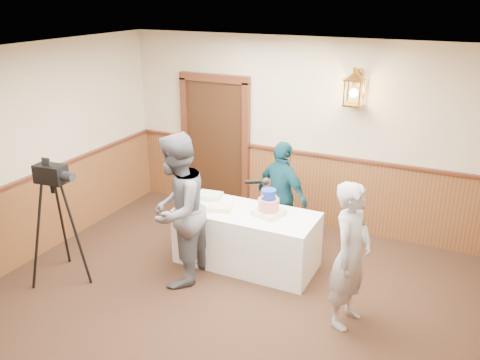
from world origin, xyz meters
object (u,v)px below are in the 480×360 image
object	(u,v)px
tiered_cake	(269,205)
assistant_p	(282,195)
sheet_cake_yellow	(220,208)
interviewer	(177,210)
tv_camera_rig	(58,229)
sheet_cake_green	(209,196)
display_table	(247,238)
baker	(351,255)

from	to	relation	value
tiered_cake	assistant_p	xyz separation A→B (m)	(-0.07, 0.65, -0.12)
tiered_cake	sheet_cake_yellow	xyz separation A→B (m)	(-0.62, -0.12, -0.10)
interviewer	assistant_p	world-z (taller)	interviewer
sheet_cake_yellow	tv_camera_rig	size ratio (longest dim) A/B	0.20
sheet_cake_green	interviewer	bearing A→B (deg)	-86.17
interviewer	sheet_cake_green	bearing A→B (deg)	175.63
display_table	sheet_cake_yellow	size ratio (longest dim) A/B	6.08
display_table	baker	size ratio (longest dim) A/B	1.11
tv_camera_rig	sheet_cake_green	bearing A→B (deg)	44.02
display_table	interviewer	world-z (taller)	interviewer
interviewer	assistant_p	bearing A→B (deg)	142.15
display_table	assistant_p	size ratio (longest dim) A/B	1.18
display_table	sheet_cake_green	bearing A→B (deg)	165.18
tiered_cake	baker	world-z (taller)	baker
tiered_cake	assistant_p	distance (m)	0.67
sheet_cake_yellow	interviewer	size ratio (longest dim) A/B	0.16
interviewer	tv_camera_rig	world-z (taller)	interviewer
sheet_cake_green	tv_camera_rig	xyz separation A→B (m)	(-1.28, -1.48, -0.11)
baker	assistant_p	bearing A→B (deg)	54.17
sheet_cake_green	assistant_p	bearing A→B (deg)	30.70
interviewer	tv_camera_rig	distance (m)	1.49
sheet_cake_yellow	assistant_p	size ratio (longest dim) A/B	0.19
sheet_cake_yellow	tv_camera_rig	xyz separation A→B (m)	(-1.59, -1.21, -0.11)
assistant_p	display_table	bearing A→B (deg)	96.26
sheet_cake_yellow	tiered_cake	bearing A→B (deg)	11.32
tiered_cake	interviewer	xyz separation A→B (m)	(-0.87, -0.75, 0.06)
tiered_cake	assistant_p	bearing A→B (deg)	96.21
baker	assistant_p	xyz separation A→B (m)	(-1.29, 1.33, -0.05)
display_table	baker	distance (m)	1.70
tiered_cake	tv_camera_rig	xyz separation A→B (m)	(-2.21, -1.34, -0.21)
tv_camera_rig	sheet_cake_yellow	bearing A→B (deg)	32.25
tiered_cake	baker	distance (m)	1.40
sheet_cake_green	baker	xyz separation A→B (m)	(2.14, -0.83, 0.02)
assistant_p	interviewer	bearing A→B (deg)	84.21
sheet_cake_green	display_table	bearing A→B (deg)	-14.82
interviewer	tv_camera_rig	xyz separation A→B (m)	(-1.34, -0.59, -0.27)
sheet_cake_yellow	assistant_p	distance (m)	0.95
tiered_cake	sheet_cake_green	distance (m)	0.94
display_table	assistant_p	bearing A→B (deg)	72.40
tiered_cake	interviewer	distance (m)	1.15
baker	assistant_p	size ratio (longest dim) A/B	1.07
tiered_cake	interviewer	size ratio (longest dim) A/B	0.22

